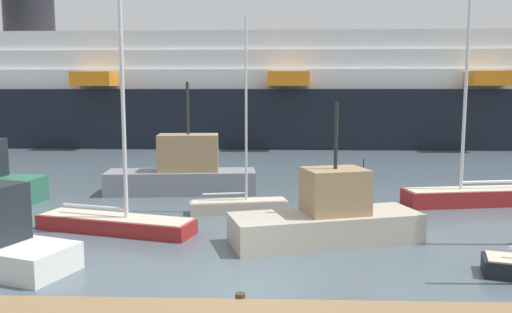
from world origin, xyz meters
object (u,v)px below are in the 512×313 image
sailboat_7 (116,219)px  fishing_boat_2 (328,218)px  cruise_ship (201,94)px  sailboat_6 (470,193)px  channel_buoy_2 (363,174)px  sailboat_0 (239,203)px  fishing_boat_3 (184,172)px

sailboat_7 → fishing_boat_2: 8.20m
cruise_ship → sailboat_6: bearing=-60.2°
sailboat_6 → channel_buoy_2: (-3.90, 6.99, -0.27)m
sailboat_0 → sailboat_7: sailboat_7 is taller
fishing_boat_3 → channel_buoy_2: 11.29m
sailboat_0 → channel_buoy_2: 11.34m
channel_buoy_2 → fishing_boat_3: bearing=-156.6°
channel_buoy_2 → sailboat_0: bearing=-128.6°
fishing_boat_2 → cruise_ship: cruise_ship is taller
sailboat_0 → sailboat_6: sailboat_6 is taller
sailboat_7 → fishing_boat_3: bearing=95.7°
fishing_boat_3 → channel_buoy_2: size_ratio=6.04×
sailboat_0 → fishing_boat_2: bearing=-62.7°
sailboat_7 → cruise_ship: 36.18m
sailboat_7 → channel_buoy_2: 16.89m
sailboat_0 → sailboat_7: size_ratio=0.88×
fishing_boat_2 → channel_buoy_2: fishing_boat_2 is taller
sailboat_0 → channel_buoy_2: (7.08, 8.86, -0.09)m
sailboat_0 → channel_buoy_2: bearing=40.4°
sailboat_6 → fishing_boat_3: 14.46m
sailboat_7 → fishing_boat_2: (8.11, -1.13, 0.41)m
fishing_boat_3 → cruise_ship: cruise_ship is taller
sailboat_7 → channel_buoy_2: (11.65, 12.22, -0.14)m
sailboat_0 → sailboat_7: bearing=-154.7°
fishing_boat_3 → sailboat_6: bearing=-15.3°
sailboat_6 → sailboat_7: size_ratio=1.25×
fishing_boat_3 → cruise_ship: size_ratio=0.08×
fishing_boat_2 → cruise_ship: 38.47m
channel_buoy_2 → cruise_ship: 27.54m
fishing_boat_3 → channel_buoy_2: fishing_boat_3 is taller
fishing_boat_2 → fishing_boat_3: bearing=110.9°
fishing_boat_2 → channel_buoy_2: bearing=58.6°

